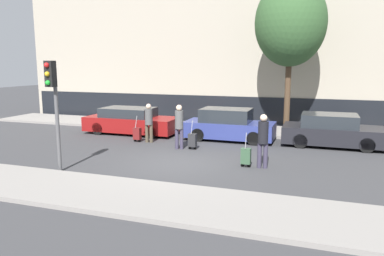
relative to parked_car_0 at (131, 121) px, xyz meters
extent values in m
plane|color=#38383A|center=(4.27, -4.50, -0.62)|extent=(80.00, 80.00, 0.00)
cube|color=gray|center=(4.27, -8.25, -0.56)|extent=(28.00, 2.50, 0.12)
cube|color=gray|center=(4.27, 2.50, -0.56)|extent=(28.00, 3.00, 0.12)
cube|color=#A89E8C|center=(4.27, 6.23, 4.08)|extent=(28.00, 3.05, 9.40)
cube|color=black|center=(4.27, 4.68, 0.18)|extent=(27.44, 0.06, 1.60)
cube|color=maroon|center=(0.04, 0.00, -0.13)|extent=(4.64, 1.84, 0.70)
cube|color=#23282D|center=(-0.14, 0.00, 0.45)|extent=(2.55, 1.62, 0.46)
cylinder|color=black|center=(1.48, -0.83, -0.32)|extent=(0.60, 0.18, 0.60)
cylinder|color=black|center=(1.48, 0.83, -0.32)|extent=(0.60, 0.18, 0.60)
cylinder|color=black|center=(-1.40, -0.83, -0.32)|extent=(0.60, 0.18, 0.60)
cylinder|color=black|center=(-1.40, 0.83, -0.32)|extent=(0.60, 0.18, 0.60)
cube|color=navy|center=(5.04, 0.03, -0.13)|extent=(4.05, 1.73, 0.70)
cube|color=#23282D|center=(4.88, 0.03, 0.52)|extent=(2.23, 1.53, 0.60)
cylinder|color=black|center=(6.30, -0.75, -0.32)|extent=(0.60, 0.18, 0.60)
cylinder|color=black|center=(6.30, 0.81, -0.32)|extent=(0.60, 0.18, 0.60)
cylinder|color=black|center=(3.78, -0.75, -0.32)|extent=(0.60, 0.18, 0.60)
cylinder|color=black|center=(3.78, 0.81, -0.32)|extent=(0.60, 0.18, 0.60)
cube|color=black|center=(9.48, 0.19, -0.13)|extent=(4.08, 1.88, 0.70)
cube|color=#23282D|center=(9.32, 0.19, 0.48)|extent=(2.25, 1.66, 0.53)
cylinder|color=black|center=(10.74, -0.66, -0.32)|extent=(0.60, 0.18, 0.60)
cylinder|color=black|center=(10.74, 1.04, -0.32)|extent=(0.60, 0.18, 0.60)
cylinder|color=black|center=(8.21, -0.66, -0.32)|extent=(0.60, 0.18, 0.60)
cylinder|color=black|center=(8.21, 1.04, -0.32)|extent=(0.60, 0.18, 0.60)
cylinder|color=#4C4233|center=(1.69, -1.69, -0.22)|extent=(0.15, 0.15, 0.80)
cylinder|color=#4C4233|center=(1.89, -1.65, -0.22)|extent=(0.15, 0.15, 0.80)
cylinder|color=#4C4C4C|center=(1.79, -1.67, 0.53)|extent=(0.34, 0.34, 0.70)
sphere|color=beige|center=(1.79, -1.67, 0.99)|extent=(0.23, 0.23, 0.23)
cube|color=maroon|center=(1.24, -1.76, -0.24)|extent=(0.32, 0.24, 0.52)
cylinder|color=black|center=(1.13, -1.76, -0.56)|extent=(0.12, 0.03, 0.12)
cylinder|color=black|center=(1.36, -1.76, -0.56)|extent=(0.12, 0.03, 0.12)
cylinder|color=gray|center=(1.24, -1.83, 0.30)|extent=(0.02, 0.19, 0.53)
cylinder|color=#383347|center=(3.62, -2.43, -0.20)|extent=(0.15, 0.15, 0.85)
cylinder|color=#383347|center=(3.43, -2.46, -0.20)|extent=(0.15, 0.15, 0.85)
cylinder|color=#4C4C4C|center=(3.52, -2.45, 0.59)|extent=(0.34, 0.34, 0.74)
sphere|color=beige|center=(3.52, -2.45, 1.08)|extent=(0.24, 0.24, 0.24)
cube|color=#262628|center=(4.07, -2.36, -0.23)|extent=(0.32, 0.24, 0.53)
cylinder|color=black|center=(3.96, -2.36, -0.56)|extent=(0.12, 0.03, 0.12)
cylinder|color=black|center=(4.18, -2.36, -0.56)|extent=(0.12, 0.03, 0.12)
cylinder|color=gray|center=(4.07, -2.43, 0.31)|extent=(0.02, 0.19, 0.53)
cylinder|color=#383347|center=(7.09, -4.21, -0.20)|extent=(0.15, 0.15, 0.85)
cylinder|color=#383347|center=(7.28, -4.19, -0.20)|extent=(0.15, 0.15, 0.85)
cylinder|color=black|center=(7.19, -4.20, 0.59)|extent=(0.34, 0.34, 0.74)
sphere|color=beige|center=(7.19, -4.20, 1.08)|extent=(0.24, 0.24, 0.24)
cube|color=#335138|center=(6.64, -4.27, -0.24)|extent=(0.32, 0.24, 0.53)
cylinder|color=black|center=(6.53, -4.27, -0.56)|extent=(0.12, 0.03, 0.12)
cylinder|color=black|center=(6.75, -4.27, -0.56)|extent=(0.12, 0.03, 0.12)
cylinder|color=gray|center=(6.64, -4.34, 0.30)|extent=(0.02, 0.19, 0.53)
cylinder|color=#515154|center=(1.02, -6.75, 1.16)|extent=(0.12, 0.12, 3.55)
cube|color=black|center=(1.02, -6.93, 2.53)|extent=(0.28, 0.24, 0.80)
sphere|color=red|center=(1.02, -7.08, 2.80)|extent=(0.15, 0.15, 0.15)
sphere|color=gold|center=(1.02, -7.08, 2.53)|extent=(0.15, 0.15, 0.15)
sphere|color=green|center=(1.02, -7.08, 2.27)|extent=(0.15, 0.15, 0.15)
cylinder|color=#4C3826|center=(7.38, 2.19, 1.35)|extent=(0.28, 0.28, 3.71)
ellipsoid|color=#33562D|center=(7.38, 2.19, 4.74)|extent=(3.34, 3.34, 4.08)
camera|label=1|loc=(8.94, -16.48, 2.84)|focal=35.00mm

